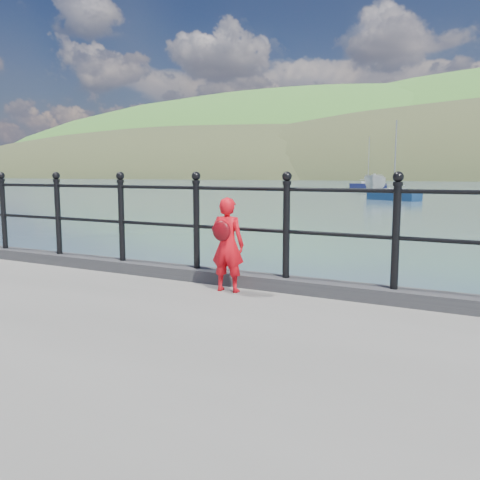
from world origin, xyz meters
The scene contains 7 objects.
ground centered at (0.00, 0.00, 0.00)m, with size 600.00×600.00×0.00m, color #2D4251.
kerb centered at (0.00, -0.15, 1.07)m, with size 60.00×0.30×0.15m, color #28282B.
railing centered at (0.00, -0.15, 1.82)m, with size 18.11×0.11×1.20m.
child centered at (0.04, -0.50, 1.54)m, with size 0.41×0.33×1.06m.
launch_white centered at (-10.63, 51.19, 1.14)m, with size 2.23×5.92×2.29m, color beige.
sailboat_left centered at (-17.76, 76.09, 0.34)m, with size 6.02×3.51×8.22m.
sailboat_port centered at (-6.26, 39.55, 0.34)m, with size 4.87×3.40×7.00m.
Camera 1 is at (2.82, -5.38, 2.33)m, focal length 38.00 mm.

